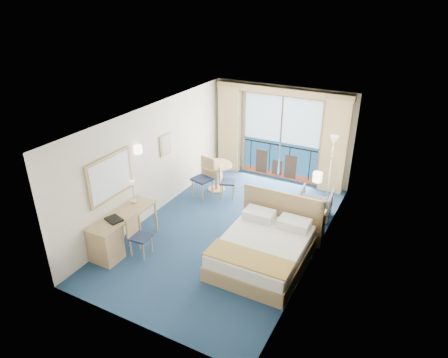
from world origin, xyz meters
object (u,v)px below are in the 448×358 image
nightstand (313,223)px  desk (110,239)px  round_table (216,171)px  table_chair_b (205,175)px  desk_chair (137,233)px  table_chair_a (225,179)px  bed (264,249)px  armchair (315,203)px  floor_lamp (333,152)px

nightstand → desk: size_ratio=0.36×
round_table → table_chair_b: bearing=-105.9°
desk_chair → table_chair_b: 2.90m
table_chair_a → table_chair_b: (-0.51, -0.18, 0.09)m
bed → nightstand: size_ratio=3.62×
armchair → desk: 4.82m
nightstand → desk: desk is taller
armchair → round_table: 2.81m
floor_lamp → desk_chair: floor_lamp is taller
bed → table_chair_b: (-2.50, 1.95, 0.28)m
nightstand → table_chair_a: (-2.60, 0.68, 0.22)m
armchair → table_chair_a: (-2.41, -0.12, 0.16)m
table_chair_b → nightstand: bearing=5.1°
table_chair_a → table_chair_b: table_chair_b is taller
armchair → round_table: (-2.79, 0.13, 0.23)m
desk → desk_chair: size_ratio=1.88×
floor_lamp → bed: bearing=-98.4°
armchair → desk_chair: desk_chair is taller
armchair → desk_chair: 4.28m
desk → bed: bearing=24.4°
desk_chair → armchair: bearing=-45.4°
bed → table_chair_a: (-2.00, 2.13, 0.20)m
floor_lamp → desk: bearing=-126.5°
desk_chair → round_table: size_ratio=1.04×
armchair → nightstand: bearing=97.6°
round_table → nightstand: bearing=-17.2°
nightstand → table_chair_a: 2.69m
bed → desk_chair: 2.61m
floor_lamp → round_table: 3.07m
nightstand → round_table: (-2.98, 0.92, 0.28)m
armchair → floor_lamp: bearing=-99.3°
floor_lamp → armchair: bearing=-93.6°
armchair → floor_lamp: (0.06, 0.96, 1.00)m
floor_lamp → table_chair_b: size_ratio=1.66×
desk_chair → table_chair_a: size_ratio=0.97×
round_table → desk: bearing=-97.4°
bed → nightstand: (0.60, 1.45, -0.02)m
desk_chair → table_chair_a: table_chair_a is taller
bed → table_chair_a: size_ratio=2.35×
bed → table_chair_a: bed is taller
nightstand → armchair: armchair is taller
floor_lamp → table_chair_b: 3.32m
desk → table_chair_a: table_chair_a is taller
desk_chair → table_chair_a: bearing=-11.7°
bed → table_chair_a: bearing=133.2°
table_chair_a → desk: bearing=146.0°
table_chair_b → armchair: bearing=20.0°
bed → round_table: 3.37m
desk_chair → table_chair_b: table_chair_b is taller
nightstand → round_table: bearing=162.8°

